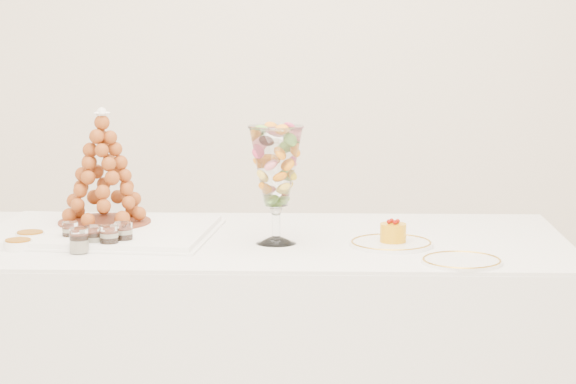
{
  "coord_description": "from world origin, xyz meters",
  "views": [
    {
      "loc": [
        0.21,
        -2.96,
        1.51
      ],
      "look_at": [
        0.1,
        0.22,
        0.99
      ],
      "focal_mm": 70.0,
      "sensor_mm": 36.0,
      "label": 1
    }
  ],
  "objects": [
    {
      "name": "croquembouche",
      "position": [
        -0.49,
        0.5,
        1.02
      ],
      "size": [
        0.29,
        0.29,
        0.36
      ],
      "rotation": [
        0.0,
        0.0,
        0.16
      ],
      "color": "brown",
      "rests_on": "lace_tray"
    },
    {
      "name": "buffet_table",
      "position": [
        -0.12,
        0.38,
        0.41
      ],
      "size": [
        2.15,
        0.88,
        0.82
      ],
      "rotation": [
        0.0,
        0.0,
        0.01
      ],
      "color": "white",
      "rests_on": "ground"
    },
    {
      "name": "spare_plate",
      "position": [
        0.59,
        0.07,
        0.82
      ],
      "size": [
        0.22,
        0.22,
        0.01
      ],
      "primitive_type": "cylinder",
      "color": "white",
      "rests_on": "buffet_table"
    },
    {
      "name": "lace_tray",
      "position": [
        -0.49,
        0.42,
        0.83
      ],
      "size": [
        0.71,
        0.56,
        0.02
      ],
      "primitive_type": "cube",
      "rotation": [
        0.0,
        0.0,
        -0.09
      ],
      "color": "white",
      "rests_on": "buffet_table"
    },
    {
      "name": "verrine_d",
      "position": [
        -0.49,
        0.16,
        0.85
      ],
      "size": [
        0.06,
        0.06,
        0.07
      ],
      "primitive_type": "cylinder",
      "rotation": [
        0.0,
        0.0,
        -0.16
      ],
      "color": "white",
      "rests_on": "buffet_table"
    },
    {
      "name": "macaron_vase",
      "position": [
        0.06,
        0.32,
        1.04
      ],
      "size": [
        0.16,
        0.16,
        0.35
      ],
      "color": "white",
      "rests_on": "buffet_table"
    },
    {
      "name": "ramekin_back",
      "position": [
        -0.68,
        0.31,
        0.83
      ],
      "size": [
        0.09,
        0.09,
        0.03
      ],
      "primitive_type": "cylinder",
      "color": "white",
      "rests_on": "buffet_table"
    },
    {
      "name": "cake_plate",
      "position": [
        0.41,
        0.29,
        0.82
      ],
      "size": [
        0.25,
        0.25,
        0.01
      ],
      "primitive_type": "cylinder",
      "color": "white",
      "rests_on": "buffet_table"
    },
    {
      "name": "verrine_c",
      "position": [
        -0.38,
        0.25,
        0.85
      ],
      "size": [
        0.06,
        0.06,
        0.07
      ],
      "primitive_type": "cylinder",
      "rotation": [
        0.0,
        0.0,
        0.08
      ],
      "color": "white",
      "rests_on": "buffet_table"
    },
    {
      "name": "verrine_a",
      "position": [
        -0.55,
        0.29,
        0.85
      ],
      "size": [
        0.05,
        0.05,
        0.06
      ],
      "primitive_type": "cylinder",
      "rotation": [
        0.0,
        0.0,
        0.12
      ],
      "color": "white",
      "rests_on": "buffet_table"
    },
    {
      "name": "ramekin_front",
      "position": [
        -0.68,
        0.2,
        0.83
      ],
      "size": [
        0.08,
        0.08,
        0.03
      ],
      "primitive_type": "cylinder",
      "color": "white",
      "rests_on": "buffet_table"
    },
    {
      "name": "mousse_cake",
      "position": [
        0.41,
        0.3,
        0.86
      ],
      "size": [
        0.08,
        0.08,
        0.07
      ],
      "color": "orange",
      "rests_on": "cake_plate"
    },
    {
      "name": "verrine_b",
      "position": [
        -0.47,
        0.22,
        0.85
      ],
      "size": [
        0.06,
        0.06,
        0.07
      ],
      "primitive_type": "cylinder",
      "rotation": [
        0.0,
        0.0,
        -0.31
      ],
      "color": "white",
      "rests_on": "buffet_table"
    },
    {
      "name": "verrine_e",
      "position": [
        -0.42,
        0.2,
        0.85
      ],
      "size": [
        0.07,
        0.07,
        0.07
      ],
      "primitive_type": "cylinder",
      "rotation": [
        0.0,
        0.0,
        -0.32
      ],
      "color": "white",
      "rests_on": "buffet_table"
    }
  ]
}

